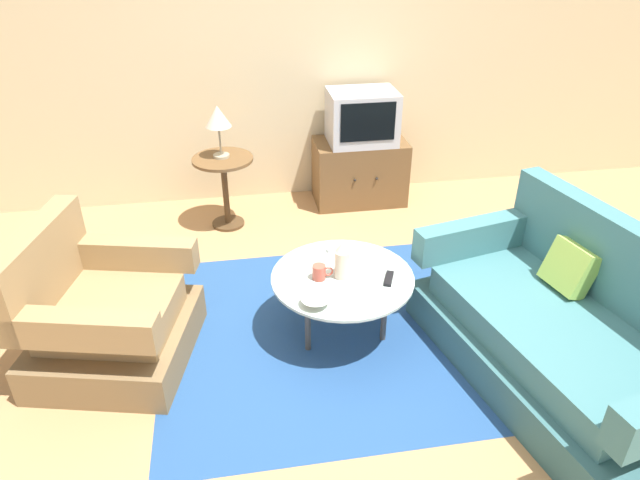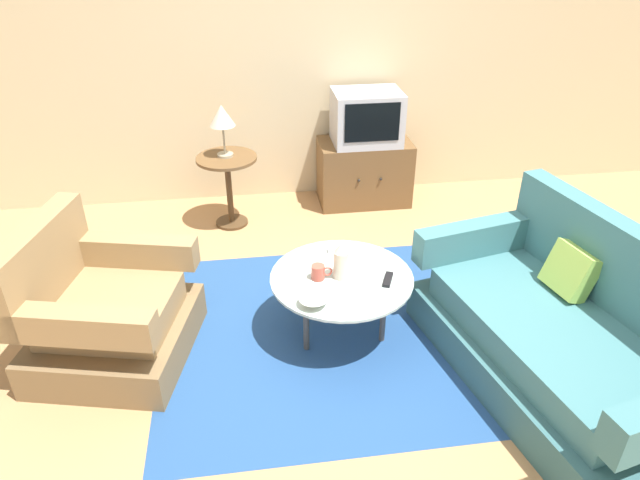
{
  "view_description": "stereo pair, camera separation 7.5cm",
  "coord_description": "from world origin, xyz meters",
  "px_view_note": "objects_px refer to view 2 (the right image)",
  "views": [
    {
      "loc": [
        -0.53,
        -2.69,
        2.4
      ],
      "look_at": [
        -0.01,
        0.42,
        0.55
      ],
      "focal_mm": 32.27,
      "sensor_mm": 36.0,
      "label": 1
    },
    {
      "loc": [
        -0.45,
        -2.7,
        2.4
      ],
      "look_at": [
        -0.01,
        0.42,
        0.55
      ],
      "focal_mm": 32.27,
      "sensor_mm": 36.0,
      "label": 2
    }
  ],
  "objects_px": {
    "side_table": "(228,176)",
    "bowl": "(314,302)",
    "table_lamp": "(222,118)",
    "vase": "(341,261)",
    "armchair": "(104,314)",
    "tv_remote_silver": "(339,250)",
    "mug": "(319,272)",
    "television": "(367,117)",
    "tv_remote_dark": "(388,280)",
    "coffee_table": "(342,280)",
    "tv_stand": "(364,172)",
    "couch": "(564,337)"
  },
  "relations": [
    {
      "from": "television",
      "to": "vase",
      "type": "distance_m",
      "value": 1.93
    },
    {
      "from": "couch",
      "to": "bowl",
      "type": "distance_m",
      "value": 1.42
    },
    {
      "from": "television",
      "to": "tv_remote_dark",
      "type": "distance_m",
      "value": 1.97
    },
    {
      "from": "armchair",
      "to": "tv_remote_silver",
      "type": "height_order",
      "value": "armchair"
    },
    {
      "from": "tv_remote_silver",
      "to": "bowl",
      "type": "bearing_deg",
      "value": 70.04
    },
    {
      "from": "table_lamp",
      "to": "mug",
      "type": "height_order",
      "value": "table_lamp"
    },
    {
      "from": "bowl",
      "to": "table_lamp",
      "type": "bearing_deg",
      "value": 104.51
    },
    {
      "from": "coffee_table",
      "to": "tv_stand",
      "type": "xyz_separation_m",
      "value": [
        0.53,
        1.85,
        -0.11
      ]
    },
    {
      "from": "mug",
      "to": "bowl",
      "type": "height_order",
      "value": "mug"
    },
    {
      "from": "coffee_table",
      "to": "tv_stand",
      "type": "height_order",
      "value": "tv_stand"
    },
    {
      "from": "armchair",
      "to": "table_lamp",
      "type": "bearing_deg",
      "value": 168.44
    },
    {
      "from": "vase",
      "to": "mug",
      "type": "height_order",
      "value": "vase"
    },
    {
      "from": "table_lamp",
      "to": "mug",
      "type": "relative_size",
      "value": 3.27
    },
    {
      "from": "side_table",
      "to": "coffee_table",
      "type": "bearing_deg",
      "value": -66.51
    },
    {
      "from": "armchair",
      "to": "television",
      "type": "height_order",
      "value": "television"
    },
    {
      "from": "table_lamp",
      "to": "vase",
      "type": "relative_size",
      "value": 1.75
    },
    {
      "from": "television",
      "to": "bowl",
      "type": "height_order",
      "value": "television"
    },
    {
      "from": "television",
      "to": "mug",
      "type": "bearing_deg",
      "value": -110.21
    },
    {
      "from": "couch",
      "to": "vase",
      "type": "relative_size",
      "value": 7.7
    },
    {
      "from": "mug",
      "to": "tv_remote_dark",
      "type": "height_order",
      "value": "mug"
    },
    {
      "from": "armchair",
      "to": "bowl",
      "type": "height_order",
      "value": "armchair"
    },
    {
      "from": "coffee_table",
      "to": "bowl",
      "type": "bearing_deg",
      "value": -128.35
    },
    {
      "from": "tv_stand",
      "to": "tv_remote_dark",
      "type": "height_order",
      "value": "tv_stand"
    },
    {
      "from": "armchair",
      "to": "bowl",
      "type": "relative_size",
      "value": 6.23
    },
    {
      "from": "bowl",
      "to": "mug",
      "type": "bearing_deg",
      "value": 75.82
    },
    {
      "from": "table_lamp",
      "to": "coffee_table",
      "type": "bearing_deg",
      "value": -66.56
    },
    {
      "from": "television",
      "to": "armchair",
      "type": "bearing_deg",
      "value": -136.97
    },
    {
      "from": "vase",
      "to": "television",
      "type": "bearing_deg",
      "value": 73.65
    },
    {
      "from": "tv_stand",
      "to": "vase",
      "type": "bearing_deg",
      "value": -106.24
    },
    {
      "from": "tv_remote_silver",
      "to": "tv_remote_dark",
      "type": "bearing_deg",
      "value": 125.05
    },
    {
      "from": "side_table",
      "to": "bowl",
      "type": "distance_m",
      "value": 1.89
    },
    {
      "from": "armchair",
      "to": "tv_remote_dark",
      "type": "xyz_separation_m",
      "value": [
        1.7,
        -0.09,
        0.14
      ]
    },
    {
      "from": "tv_remote_dark",
      "to": "side_table",
      "type": "bearing_deg",
      "value": -127.6
    },
    {
      "from": "side_table",
      "to": "vase",
      "type": "height_order",
      "value": "vase"
    },
    {
      "from": "tv_remote_dark",
      "to": "tv_remote_silver",
      "type": "distance_m",
      "value": 0.45
    },
    {
      "from": "couch",
      "to": "tv_remote_silver",
      "type": "relative_size",
      "value": 12.58
    },
    {
      "from": "tv_remote_silver",
      "to": "mug",
      "type": "bearing_deg",
      "value": 63.0
    },
    {
      "from": "vase",
      "to": "bowl",
      "type": "xyz_separation_m",
      "value": [
        -0.2,
        -0.26,
        -0.09
      ]
    },
    {
      "from": "couch",
      "to": "mug",
      "type": "bearing_deg",
      "value": 53.72
    },
    {
      "from": "coffee_table",
      "to": "mug",
      "type": "height_order",
      "value": "mug"
    },
    {
      "from": "television",
      "to": "table_lamp",
      "type": "height_order",
      "value": "table_lamp"
    },
    {
      "from": "bowl",
      "to": "tv_remote_dark",
      "type": "distance_m",
      "value": 0.51
    },
    {
      "from": "bowl",
      "to": "tv_remote_dark",
      "type": "bearing_deg",
      "value": 20.37
    },
    {
      "from": "table_lamp",
      "to": "bowl",
      "type": "distance_m",
      "value": 1.98
    },
    {
      "from": "tv_stand",
      "to": "television",
      "type": "xyz_separation_m",
      "value": [
        0.0,
        -0.01,
        0.52
      ]
    },
    {
      "from": "armchair",
      "to": "television",
      "type": "xyz_separation_m",
      "value": [
        1.96,
        1.83,
        0.51
      ]
    },
    {
      "from": "side_table",
      "to": "tv_remote_dark",
      "type": "xyz_separation_m",
      "value": [
        0.95,
        -1.66,
        -0.0
      ]
    },
    {
      "from": "side_table",
      "to": "mug",
      "type": "bearing_deg",
      "value": -71.1
    },
    {
      "from": "television",
      "to": "tv_remote_dark",
      "type": "xyz_separation_m",
      "value": [
        -0.27,
        -1.92,
        -0.36
      ]
    },
    {
      "from": "couch",
      "to": "table_lamp",
      "type": "xyz_separation_m",
      "value": [
        -1.85,
        2.17,
        0.64
      ]
    }
  ]
}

